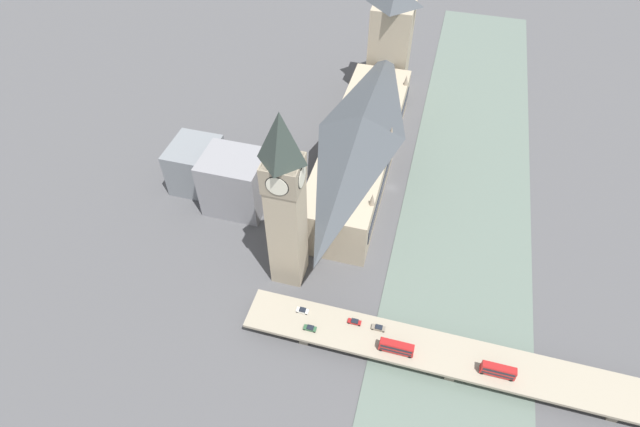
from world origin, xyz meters
TOP-DOWN VIEW (x-y plane):
  - ground_plane at (0.00, 0.00)m, footprint 600.00×600.00m
  - river_water at (-31.99, 0.00)m, footprint 51.98×360.00m
  - parliament_hall at (16.38, -8.00)m, footprint 27.22×107.63m
  - clock_tower at (28.78, 55.30)m, footprint 12.16×12.16m
  - victoria_tower at (16.44, -75.69)m, footprint 19.75×19.75m
  - road_bridge at (-31.99, 76.18)m, footprint 135.96×14.79m
  - double_decker_bus_lead at (-14.15, 79.57)m, footprint 10.97×2.56m
  - double_decker_bus_mid at (-45.12, 79.11)m, footprint 10.43×2.46m
  - car_northbound_lead at (0.64, 73.03)m, footprint 4.45×1.78m
  - car_northbound_mid at (-7.39, 73.12)m, footprint 4.49×1.89m
  - car_northbound_tail at (18.49, 73.40)m, footprint 4.15×1.90m
  - car_southbound_lead at (14.15, 79.18)m, footprint 4.23×1.91m
  - city_block_west at (60.60, 26.86)m, footprint 24.14×20.46m
  - city_block_center at (81.80, 19.25)m, footprint 19.10×21.26m

SIDE VIEW (x-z plane):
  - ground_plane at x=0.00m, z-range 0.00..0.00m
  - river_water at x=-31.99m, z-range 0.00..0.30m
  - road_bridge at x=-31.99m, z-range 1.59..6.81m
  - car_northbound_mid at x=-7.39m, z-range 5.21..6.55m
  - car_southbound_lead at x=14.15m, z-range 5.21..6.56m
  - car_northbound_tail at x=18.49m, z-range 5.20..6.58m
  - car_northbound_lead at x=0.64m, z-range 5.21..6.68m
  - double_decker_bus_lead at x=-14.15m, z-range 5.45..10.07m
  - double_decker_bus_mid at x=-45.12m, z-range 5.46..10.18m
  - city_block_center at x=81.80m, z-range 0.00..20.30m
  - city_block_west at x=60.60m, z-range 0.00..24.85m
  - parliament_hall at x=16.38m, z-range -0.11..28.68m
  - victoria_tower at x=16.44m, z-range -2.00..57.37m
  - clock_tower at x=28.78m, z-range 2.29..74.00m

